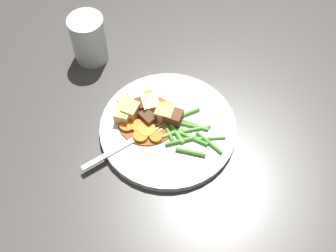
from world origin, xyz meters
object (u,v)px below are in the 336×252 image
object	(u,v)px
potato_chunk_1	(150,104)
meat_chunk_1	(141,106)
dinner_plate	(168,128)
meat_chunk_0	(149,119)
potato_chunk_0	(127,104)
meat_chunk_2	(144,113)
carrot_slice_1	(141,136)
fork	(127,144)
carrot_slice_7	(149,97)
carrot_slice_2	(147,130)
carrot_slice_6	(166,110)
carrot_slice_4	(138,127)
potato_chunk_3	(164,114)
potato_chunk_4	(131,111)
potato_chunk_2	(123,114)
carrot_slice_3	(158,110)
carrot_slice_5	(127,125)
meat_chunk_3	(174,117)
water_glass	(89,39)
carrot_slice_0	(154,136)

from	to	relation	value
potato_chunk_1	meat_chunk_1	size ratio (longest dim) A/B	1.44
dinner_plate	meat_chunk_0	world-z (taller)	meat_chunk_0
potato_chunk_0	meat_chunk_2	xyz separation A→B (m)	(-0.04, -0.01, -0.00)
carrot_slice_1	fork	bearing A→B (deg)	70.43
carrot_slice_7	potato_chunk_0	world-z (taller)	potato_chunk_0
carrot_slice_2	carrot_slice_6	distance (m)	0.06
carrot_slice_4	carrot_slice_2	bearing A→B (deg)	-164.22
potato_chunk_3	potato_chunk_4	xyz separation A→B (m)	(0.05, 0.04, 0.00)
meat_chunk_2	potato_chunk_2	bearing A→B (deg)	48.09
carrot_slice_1	carrot_slice_3	xyz separation A→B (m)	(0.01, -0.06, 0.00)
carrot_slice_2	potato_chunk_0	size ratio (longest dim) A/B	1.19
potato_chunk_4	fork	world-z (taller)	potato_chunk_4
potato_chunk_2	carrot_slice_4	bearing A→B (deg)	-179.03
potato_chunk_0	potato_chunk_4	size ratio (longest dim) A/B	0.85
carrot_slice_3	potato_chunk_4	distance (m)	0.05
carrot_slice_5	fork	xyz separation A→B (m)	(-0.03, 0.03, -0.00)
dinner_plate	potato_chunk_0	xyz separation A→B (m)	(0.09, 0.02, 0.02)
carrot_slice_3	meat_chunk_2	distance (m)	0.03
carrot_slice_5	potato_chunk_2	bearing A→B (deg)	-26.31
carrot_slice_2	meat_chunk_3	size ratio (longest dim) A/B	0.98
carrot_slice_6	potato_chunk_2	distance (m)	0.08
potato_chunk_2	water_glass	size ratio (longest dim) A/B	0.32
potato_chunk_2	meat_chunk_1	world-z (taller)	potato_chunk_2
carrot_slice_0	meat_chunk_3	world-z (taller)	meat_chunk_3
carrot_slice_1	water_glass	world-z (taller)	water_glass
carrot_slice_6	potato_chunk_2	bearing A→B (deg)	49.41
meat_chunk_0	carrot_slice_2	bearing A→B (deg)	119.20
carrot_slice_0	potato_chunk_3	bearing A→B (deg)	-74.33
dinner_plate	potato_chunk_4	distance (m)	0.08
carrot_slice_4	fork	size ratio (longest dim) A/B	0.15
meat_chunk_1	fork	xyz separation A→B (m)	(-0.03, 0.08, -0.01)
carrot_slice_0	potato_chunk_0	size ratio (longest dim) A/B	0.89
meat_chunk_1	carrot_slice_6	bearing A→B (deg)	-148.30
potato_chunk_3	carrot_slice_2	bearing A→B (deg)	82.16
potato_chunk_1	carrot_slice_2	bearing A→B (deg)	123.88
carrot_slice_1	meat_chunk_2	size ratio (longest dim) A/B	1.32
meat_chunk_0	water_glass	distance (m)	0.23
potato_chunk_1	water_glass	bearing A→B (deg)	-9.08
carrot_slice_0	fork	bearing A→B (deg)	56.68
meat_chunk_0	carrot_slice_4	bearing A→B (deg)	73.01
dinner_plate	carrot_slice_2	xyz separation A→B (m)	(0.02, 0.03, 0.01)
fork	carrot_slice_4	bearing A→B (deg)	-79.21
carrot_slice_3	potato_chunk_3	bearing A→B (deg)	168.72
carrot_slice_5	meat_chunk_0	world-z (taller)	meat_chunk_0
potato_chunk_3	potato_chunk_4	bearing A→B (deg)	33.07
carrot_slice_5	potato_chunk_4	xyz separation A→B (m)	(0.01, -0.02, 0.01)
meat_chunk_3	potato_chunk_2	bearing A→B (deg)	35.08
potato_chunk_2	meat_chunk_2	distance (m)	0.04
potato_chunk_1	meat_chunk_3	world-z (taller)	meat_chunk_3
meat_chunk_2	carrot_slice_0	bearing A→B (deg)	152.35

